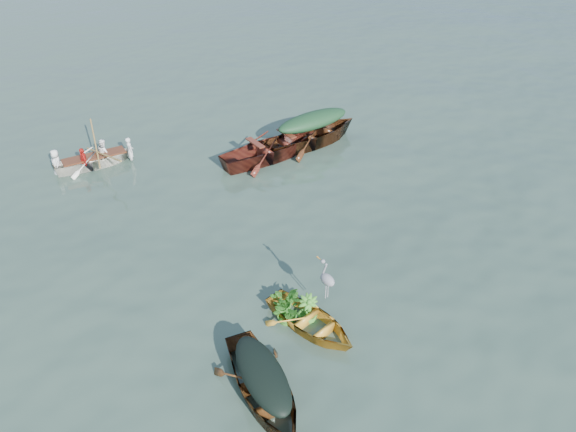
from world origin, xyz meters
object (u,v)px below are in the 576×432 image
dark_covered_boat (263,397)px  rowed_boat (96,166)px  green_tarp_boat (312,145)px  yellow_dinghy (310,328)px  open_wooden_boat (271,159)px  heron (327,285)px

dark_covered_boat → rowed_boat: (0.80, 10.47, 0.00)m
green_tarp_boat → rowed_boat: (-6.44, 2.87, 0.00)m
yellow_dinghy → green_tarp_boat: bearing=41.8°
green_tarp_boat → open_wooden_boat: green_tarp_boat is taller
rowed_boat → heron: (1.51, -9.48, 0.82)m
yellow_dinghy → green_tarp_boat: size_ratio=0.55×
yellow_dinghy → rowed_boat: size_ratio=0.79×
dark_covered_boat → green_tarp_boat: 10.50m
open_wooden_boat → rowed_boat: (-4.74, 2.87, 0.00)m
rowed_boat → yellow_dinghy: bearing=-168.1°
green_tarp_boat → heron: bearing=143.2°
open_wooden_boat → heron: (-3.23, -6.60, 0.82)m
dark_covered_boat → heron: 2.65m
open_wooden_boat → dark_covered_boat: bearing=145.2°
heron → rowed_boat: bearing=89.9°
yellow_dinghy → dark_covered_boat: 1.97m
green_tarp_boat → heron: heron is taller
heron → dark_covered_boat: bearing=-165.9°
green_tarp_boat → yellow_dinghy: bearing=140.9°
yellow_dinghy → heron: heron is taller
green_tarp_boat → heron: (-4.92, -6.61, 0.82)m
yellow_dinghy → heron: size_ratio=3.01×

